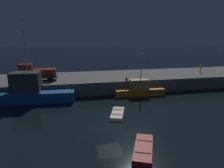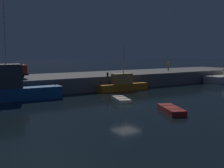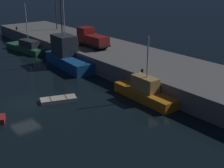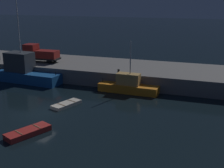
# 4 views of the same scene
# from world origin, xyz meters

# --- Properties ---
(ground_plane) EXTENTS (320.00, 320.00, 0.00)m
(ground_plane) POSITION_xyz_m (0.00, 0.00, 0.00)
(ground_plane) COLOR black
(pier_quay) EXTENTS (73.77, 10.12, 2.05)m
(pier_quay) POSITION_xyz_m (0.00, 15.96, 1.02)
(pier_quay) COLOR slate
(pier_quay) RESTS_ON ground
(fishing_trawler_red) EXTENTS (9.85, 3.69, 11.19)m
(fishing_trawler_red) POSITION_xyz_m (-8.58, 10.18, 1.49)
(fishing_trawler_red) COLOR #195193
(fishing_trawler_red) RESTS_ON ground
(fishing_boat_blue) EXTENTS (7.69, 2.24, 6.49)m
(fishing_boat_blue) POSITION_xyz_m (6.60, 10.10, 0.84)
(fishing_boat_blue) COLOR orange
(fishing_boat_blue) RESTS_ON ground
(dinghy_orange_near) EXTENTS (2.90, 4.21, 0.53)m
(dinghy_orange_near) POSITION_xyz_m (1.78, -4.58, 0.25)
(dinghy_orange_near) COLOR #B22823
(dinghy_orange_near) RESTS_ON ground
(rowboat_blue_far) EXTENTS (2.40, 3.76, 0.39)m
(rowboat_blue_far) POSITION_xyz_m (1.52, 3.05, 0.18)
(rowboat_blue_far) COLOR beige
(rowboat_blue_far) RESTS_ON ground
(utility_truck) EXTENTS (5.78, 2.10, 2.66)m
(utility_truck) POSITION_xyz_m (-8.85, 14.37, 3.32)
(utility_truck) COLOR black
(utility_truck) RESTS_ON pier_quay
(dockworker) EXTENTS (0.43, 0.43, 1.70)m
(dockworker) POSITION_xyz_m (20.76, 15.41, 3.01)
(dockworker) COLOR black
(dockworker) RESTS_ON pier_quay
(bollard_west) EXTENTS (0.28, 0.28, 0.55)m
(bollard_west) POSITION_xyz_m (4.90, 11.26, 2.32)
(bollard_west) COLOR black
(bollard_west) RESTS_ON pier_quay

